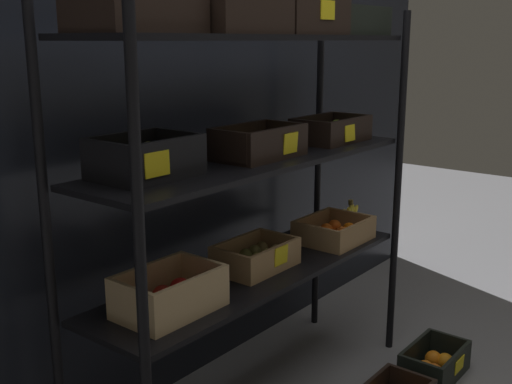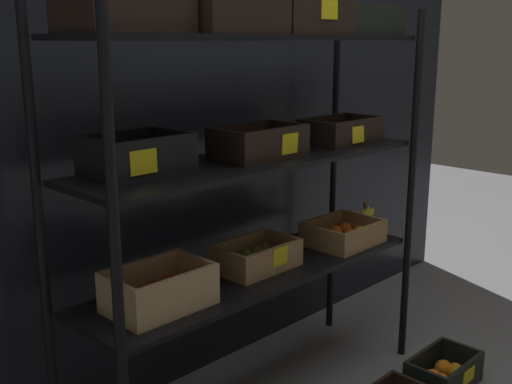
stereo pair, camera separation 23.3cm
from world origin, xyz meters
TOP-DOWN VIEW (x-y plane):
  - storefront_wall at (0.00, 0.41)m, footprint 3.91×0.12m
  - display_rack at (-0.00, -0.01)m, footprint 1.64×0.46m
  - crate_ground_orange at (0.63, -0.49)m, footprint 0.32×0.21m

SIDE VIEW (x-z plane):
  - crate_ground_orange at x=0.63m, z-range -0.01..0.12m
  - display_rack at x=0.00m, z-range 0.26..1.83m
  - storefront_wall at x=0.00m, z-range 0.00..2.64m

